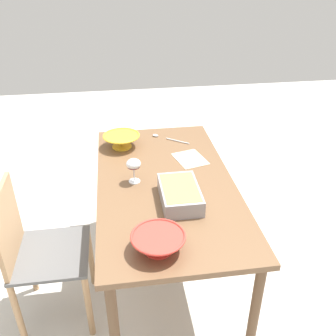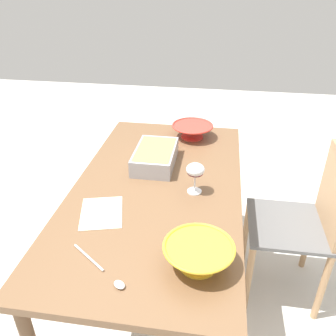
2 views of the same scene
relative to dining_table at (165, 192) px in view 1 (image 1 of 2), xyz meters
The scene contains 9 objects.
ground_plane 0.69m from the dining_table, ahead, with size 8.00×8.00×0.00m, color beige.
dining_table is the anchor object (origin of this frame).
chair 0.80m from the dining_table, 75.95° to the right, with size 0.43×0.41×0.90m.
wine_glass 0.26m from the dining_table, 95.83° to the right, with size 0.08×0.08×0.15m.
casserole_dish 0.25m from the dining_table, 12.56° to the left, with size 0.33×0.20×0.09m.
mixing_bowl 0.55m from the dining_table, 153.95° to the right, with size 0.25×0.25×0.09m.
small_bowl 0.60m from the dining_table, 11.24° to the right, with size 0.25×0.25×0.08m.
serving_spoon 0.58m from the dining_table, behind, with size 0.19×0.25×0.01m.
napkin 0.32m from the dining_table, 140.76° to the left, with size 0.22×0.17×0.00m, color beige.
Camera 1 is at (1.84, -0.26, 1.94)m, focal length 40.14 mm.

